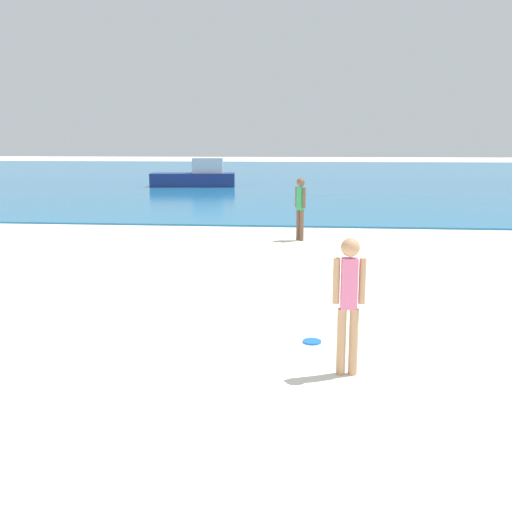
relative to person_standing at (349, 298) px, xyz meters
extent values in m
cube|color=#1E6B9E|center=(-1.70, 41.79, -0.90)|extent=(160.00, 60.00, 0.06)
cylinder|color=tan|center=(-0.07, 0.00, -0.53)|extent=(0.11, 0.11, 0.80)
cylinder|color=tan|center=(0.07, 0.00, -0.53)|extent=(0.11, 0.11, 0.80)
cube|color=pink|center=(0.00, 0.00, 0.17)|extent=(0.19, 0.12, 0.60)
sphere|color=tan|center=(0.00, 0.00, 0.60)|extent=(0.22, 0.22, 0.22)
cylinder|color=tan|center=(-0.15, -0.01, 0.21)|extent=(0.08, 0.08, 0.54)
cylinder|color=tan|center=(0.15, 0.01, 0.21)|extent=(0.08, 0.08, 0.54)
cylinder|color=blue|center=(-0.40, 1.06, -0.92)|extent=(0.25, 0.25, 0.03)
cylinder|color=brown|center=(-0.67, 9.30, -0.51)|extent=(0.11, 0.11, 0.85)
cylinder|color=brown|center=(-0.77, 9.42, -0.51)|extent=(0.11, 0.11, 0.85)
cube|color=#2DA35B|center=(-0.72, 9.36, 0.23)|extent=(0.22, 0.23, 0.64)
sphere|color=brown|center=(-0.72, 9.36, 0.69)|extent=(0.23, 0.23, 0.23)
cylinder|color=brown|center=(-0.62, 9.24, 0.27)|extent=(0.08, 0.08, 0.57)
cylinder|color=brown|center=(-0.83, 9.48, 0.27)|extent=(0.08, 0.08, 0.57)
cube|color=navy|center=(-7.47, 27.67, -0.47)|extent=(5.14, 2.14, 0.80)
cube|color=silver|center=(-6.58, 27.77, 0.38)|extent=(1.91, 1.31, 0.90)
camera|label=1|loc=(-0.47, -6.47, 1.78)|focal=40.22mm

